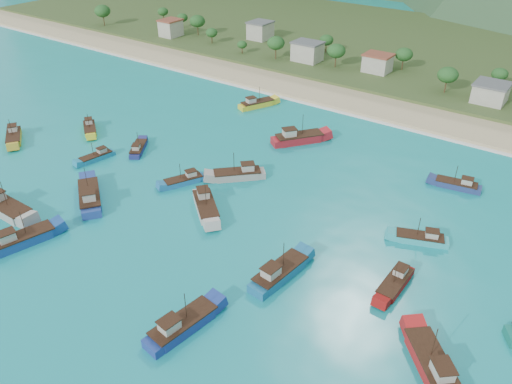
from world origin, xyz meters
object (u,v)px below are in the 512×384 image
Objects in this scene: boat_17 at (6,208)px; boat_23 at (138,149)px; boat_0 at (395,284)px; boat_24 at (97,157)px; boat_3 at (421,239)px; boat_10 at (457,185)px; boat_26 at (279,273)px; boat_19 at (206,207)px; boat_7 at (238,175)px; boat_22 at (432,366)px; boat_16 at (257,104)px; boat_1 at (182,326)px; boat_5 at (14,137)px; boat_30 at (184,181)px; boat_4 at (22,240)px; boat_18 at (298,139)px; boat_6 at (90,197)px; boat_28 at (90,129)px.

boat_17 is 32.50m from boat_23.
boat_24 is (-71.51, 0.59, -0.12)m from boat_0.
boat_3 is 1.12× the size of boat_23.
boat_26 is (-14.69, -44.30, 0.26)m from boat_10.
boat_7 is at bearing -130.64° from boat_19.
boat_26 is (-25.79, 3.49, -0.04)m from boat_22.
boat_16 is (-59.21, 33.74, 0.14)m from boat_3.
boat_19 is 1.30× the size of boat_24.
boat_1 is 1.38× the size of boat_24.
boat_1 is 78.02m from boat_5.
boat_4 is at bearing 100.30° from boat_30.
boat_5 is (-95.14, -18.09, 0.15)m from boat_3.
boat_23 is at bearing 102.34° from boat_10.
boat_7 is at bearing 111.82° from boat_22.
boat_0 is 0.80× the size of boat_1.
boat_3 is at bearing 7.81° from boat_18.
boat_7 is at bearing -1.01° from boat_6.
boat_5 is 0.80× the size of boat_17.
boat_28 reaches higher than boat_30.
boat_16 is 45.26m from boat_28.
boat_0 is 85.52m from boat_28.
boat_5 reaches higher than boat_24.
boat_4 is at bearing 112.35° from boat_7.
boat_30 is at bearing 117.33° from boat_28.
boat_1 reaches higher than boat_28.
boat_3 is 69.46m from boat_4.
boat_17 is (-11.21, 3.88, 0.15)m from boat_4.
boat_17 is at bearing 89.48° from boat_5.
boat_16 is 0.91× the size of boat_26.
boat_23 is at bearing -6.29° from boat_0.
boat_5 is at bearing 164.26° from boat_4.
boat_1 is 57.13m from boat_24.
boat_4 is (-56.13, -40.92, 0.27)m from boat_3.
boat_23 is 0.99× the size of boat_24.
boat_0 is at bearing 40.31° from boat_4.
boat_17 is (-68.13, -23.55, 0.39)m from boat_0.
boat_16 is at bearing 106.95° from boat_4.
boat_7 is 1.12× the size of boat_30.
boat_4 reaches higher than boat_28.
boat_7 is at bearing 110.76° from boat_10.
boat_16 reaches higher than boat_28.
boat_22 reaches higher than boat_0.
boat_4 reaches higher than boat_0.
boat_24 is at bearing 132.10° from boat_4.
boat_1 reaches higher than boat_16.
boat_16 reaches higher than boat_30.
boat_0 is 0.85× the size of boat_19.
boat_17 is at bearing 97.33° from boat_7.
boat_10 is 1.04× the size of boat_28.
boat_0 is 48.27m from boat_30.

